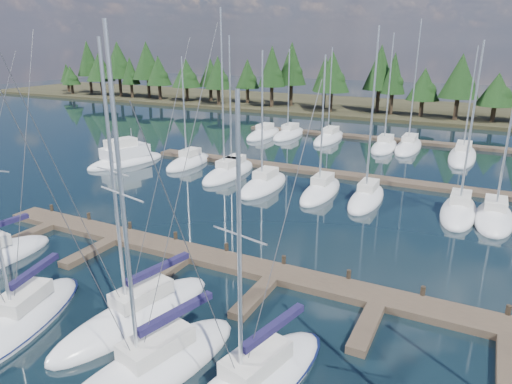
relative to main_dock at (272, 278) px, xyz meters
The scene contains 10 objects.
ground 12.65m from the main_dock, 90.00° to the left, with size 260.00×260.00×0.00m, color black.
far_shore 72.64m from the main_dock, 90.00° to the left, with size 220.00×30.00×0.60m, color #2F2C1A.
main_dock is the anchor object (origin of this frame).
back_docks 32.23m from the main_dock, 90.00° to the left, with size 50.00×21.80×0.40m.
front_sailboat_1 13.08m from the main_dock, 134.18° to the right, with size 4.88×9.15×14.49m.
front_sailboat_2 7.87m from the main_dock, 123.91° to the right, with size 4.45×9.65×14.16m.
front_sailboat_3 9.43m from the main_dock, 97.63° to the right, with size 5.05×9.68×14.66m.
back_sailboat_rows 27.97m from the main_dock, 90.45° to the left, with size 41.72×32.94×16.91m.
motor_yacht_left 31.03m from the main_dock, 147.13° to the left, with size 5.67×9.90×4.70m.
tree_line 63.32m from the main_dock, 91.80° to the left, with size 184.28×11.59×12.75m.
Camera 1 is at (9.66, -3.89, 13.17)m, focal length 32.00 mm.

